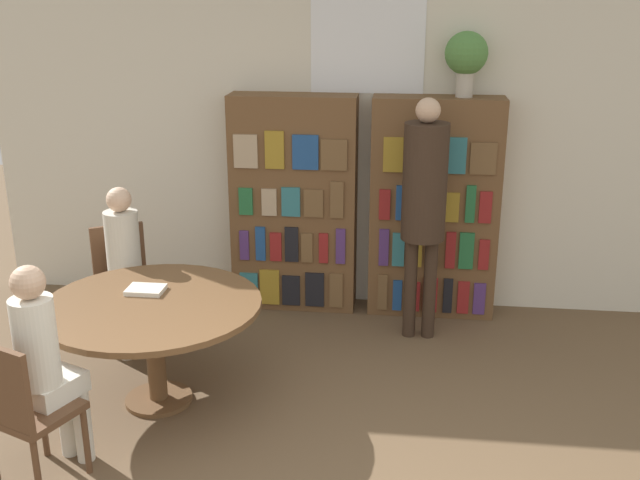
{
  "coord_description": "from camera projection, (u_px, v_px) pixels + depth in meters",
  "views": [
    {
      "loc": [
        0.35,
        -2.72,
        2.6
      ],
      "look_at": [
        -0.2,
        1.85,
        1.05
      ],
      "focal_mm": 42.0,
      "sensor_mm": 36.0,
      "label": 1
    }
  ],
  "objects": [
    {
      "name": "bookshelf_left",
      "position": [
        294.0,
        204.0,
        6.21
      ],
      "size": [
        1.03,
        0.34,
        1.8
      ],
      "color": "brown",
      "rests_on": "ground_plane"
    },
    {
      "name": "chair_left_side",
      "position": [
        123.0,
        278.0,
        5.7
      ],
      "size": [
        0.55,
        0.55,
        0.9
      ],
      "rotation": [
        0.0,
        0.0,
        -2.59
      ],
      "color": "brown",
      "rests_on": "ground_plane"
    },
    {
      "name": "open_book_on_table",
      "position": [
        146.0,
        290.0,
        4.9
      ],
      "size": [
        0.24,
        0.18,
        0.03
      ],
      "color": "silver",
      "rests_on": "reading_table"
    },
    {
      "name": "chair_near_camera",
      "position": [
        22.0,
        406.0,
        3.95
      ],
      "size": [
        0.52,
        0.52,
        0.9
      ],
      "rotation": [
        0.0,
        0.0,
        -0.39
      ],
      "color": "brown",
      "rests_on": "ground_plane"
    },
    {
      "name": "wall_back",
      "position": [
        366.0,
        129.0,
        6.14
      ],
      "size": [
        6.4,
        0.07,
        3.0
      ],
      "color": "beige",
      "rests_on": "ground_plane"
    },
    {
      "name": "bookshelf_right",
      "position": [
        434.0,
        209.0,
        6.08
      ],
      "size": [
        1.03,
        0.34,
        1.8
      ],
      "color": "brown",
      "rests_on": "ground_plane"
    },
    {
      "name": "reading_table",
      "position": [
        153.0,
        316.0,
        4.77
      ],
      "size": [
        1.4,
        1.4,
        0.71
      ],
      "color": "brown",
      "rests_on": "ground_plane"
    },
    {
      "name": "librarian_standing",
      "position": [
        424.0,
        193.0,
        5.54
      ],
      "size": [
        0.33,
        0.6,
        1.86
      ],
      "color": "#332319",
      "rests_on": "ground_plane"
    },
    {
      "name": "flower_vase",
      "position": [
        466.0,
        56.0,
        5.68
      ],
      "size": [
        0.33,
        0.33,
        0.5
      ],
      "color": "#B7AD9E",
      "rests_on": "bookshelf_right"
    },
    {
      "name": "seated_reader_right",
      "position": [
        46.0,
        359.0,
        4.04
      ],
      "size": [
        0.33,
        0.38,
        1.25
      ],
      "rotation": [
        0.0,
        0.0,
        -0.39
      ],
      "color": "silver",
      "rests_on": "ground_plane"
    },
    {
      "name": "seated_reader_left",
      "position": [
        125.0,
        261.0,
        5.47
      ],
      "size": [
        0.38,
        0.4,
        1.25
      ],
      "rotation": [
        0.0,
        0.0,
        -2.59
      ],
      "color": "beige",
      "rests_on": "ground_plane"
    }
  ]
}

